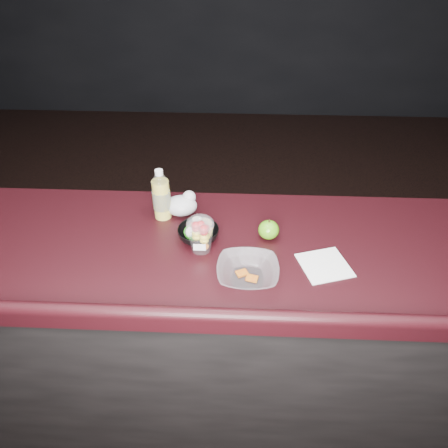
{
  "coord_description": "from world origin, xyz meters",
  "views": [
    {
      "loc": [
        0.12,
        -0.94,
        2.04
      ],
      "look_at": [
        0.06,
        0.33,
        1.1
      ],
      "focal_mm": 35.0,
      "sensor_mm": 36.0,
      "label": 1
    }
  ],
  "objects": [
    {
      "name": "room_shell",
      "position": [
        0.0,
        0.0,
        1.83
      ],
      "size": [
        8.0,
        8.0,
        8.0
      ],
      "color": "black",
      "rests_on": "ground"
    },
    {
      "name": "counter",
      "position": [
        0.0,
        0.3,
        0.51
      ],
      "size": [
        4.06,
        0.71,
        1.02
      ],
      "color": "black",
      "rests_on": "ground"
    },
    {
      "name": "lemonade_bottle",
      "position": [
        -0.19,
        0.47,
        1.11
      ],
      "size": [
        0.07,
        0.07,
        0.21
      ],
      "color": "yellow",
      "rests_on": "counter"
    },
    {
      "name": "fruit_cup",
      "position": [
        -0.02,
        0.28,
        1.09
      ],
      "size": [
        0.1,
        0.1,
        0.14
      ],
      "color": "white",
      "rests_on": "counter"
    },
    {
      "name": "green_apple",
      "position": [
        0.23,
        0.36,
        1.06
      ],
      "size": [
        0.08,
        0.08,
        0.08
      ],
      "color": "#428D10",
      "rests_on": "counter"
    },
    {
      "name": "plastic_bag",
      "position": [
        -0.11,
        0.5,
        1.06
      ],
      "size": [
        0.13,
        0.11,
        0.09
      ],
      "color": "silver",
      "rests_on": "counter"
    },
    {
      "name": "snack_bowl",
      "position": [
        -0.04,
        0.34,
        1.05
      ],
      "size": [
        0.17,
        0.17,
        0.08
      ],
      "rotation": [
        0.0,
        0.0,
        0.14
      ],
      "color": "black",
      "rests_on": "counter"
    },
    {
      "name": "takeout_bowl",
      "position": [
        0.15,
        0.13,
        1.05
      ],
      "size": [
        0.21,
        0.21,
        0.05
      ],
      "rotation": [
        0.0,
        0.0,
        -0.01
      ],
      "color": "silver",
      "rests_on": "counter"
    },
    {
      "name": "paper_napkin",
      "position": [
        0.42,
        0.21,
        1.02
      ],
      "size": [
        0.2,
        0.2,
        0.0
      ],
      "primitive_type": "cube",
      "rotation": [
        0.0,
        0.0,
        0.3
      ],
      "color": "white",
      "rests_on": "counter"
    }
  ]
}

